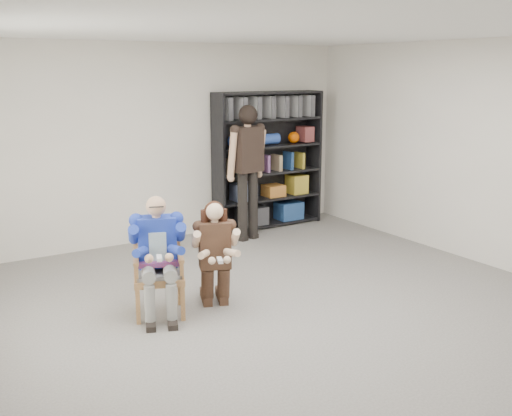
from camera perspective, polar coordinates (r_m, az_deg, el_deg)
room_shell at (r=5.64m, az=4.97°, el=2.54°), size 6.00×7.00×2.80m
floor at (r=6.05m, az=4.70°, el=-10.60°), size 6.00×7.00×0.01m
armchair at (r=6.09m, az=-9.26°, el=-5.82°), size 0.70×0.69×0.94m
seated_man at (r=6.05m, az=-9.31°, el=-4.55°), size 0.75×0.88×1.23m
kneeling_woman at (r=6.19m, az=-3.90°, el=-4.48°), size 0.71×0.87×1.12m
bookshelf at (r=9.31m, az=1.17°, el=4.57°), size 1.80×0.38×2.10m
standing_man at (r=8.56m, az=-0.79°, el=3.23°), size 0.64×0.42×1.93m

